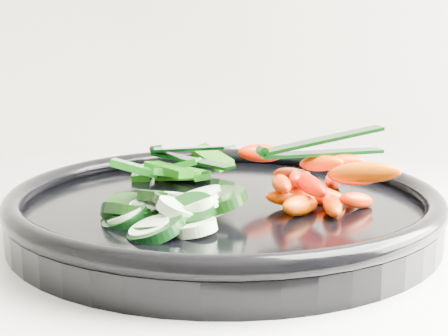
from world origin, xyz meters
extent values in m
cylinder|color=black|center=(0.41, 1.62, 0.94)|extent=(0.45, 0.45, 0.02)
torus|color=black|center=(0.41, 1.62, 0.96)|extent=(0.46, 0.46, 0.02)
cylinder|color=black|center=(0.34, 1.53, 0.96)|extent=(0.06, 0.06, 0.03)
cylinder|color=beige|center=(0.34, 1.53, 0.96)|extent=(0.04, 0.04, 0.02)
cylinder|color=black|center=(0.32, 1.58, 0.96)|extent=(0.06, 0.06, 0.03)
cylinder|color=beige|center=(0.34, 1.58, 0.96)|extent=(0.04, 0.04, 0.02)
cylinder|color=black|center=(0.32, 1.59, 0.96)|extent=(0.05, 0.05, 0.03)
cylinder|color=beige|center=(0.34, 1.57, 0.96)|extent=(0.04, 0.04, 0.02)
cylinder|color=black|center=(0.35, 1.54, 0.96)|extent=(0.05, 0.05, 0.02)
cylinder|color=#DCF7C5|center=(0.37, 1.53, 0.96)|extent=(0.04, 0.04, 0.02)
cylinder|color=black|center=(0.33, 1.58, 0.96)|extent=(0.06, 0.06, 0.01)
cylinder|color=#CCEBBC|center=(0.35, 1.58, 0.96)|extent=(0.05, 0.05, 0.02)
cylinder|color=black|center=(0.32, 1.59, 0.96)|extent=(0.05, 0.05, 0.01)
cylinder|color=#CFECBC|center=(0.34, 1.58, 0.96)|extent=(0.05, 0.05, 0.02)
cylinder|color=black|center=(0.32, 1.57, 0.96)|extent=(0.04, 0.04, 0.02)
cylinder|color=#DBF1C1|center=(0.32, 1.57, 0.96)|extent=(0.04, 0.04, 0.02)
cylinder|color=black|center=(0.38, 1.57, 0.97)|extent=(0.06, 0.06, 0.03)
cylinder|color=beige|center=(0.37, 1.55, 0.97)|extent=(0.05, 0.05, 0.02)
cylinder|color=black|center=(0.35, 1.59, 0.97)|extent=(0.06, 0.06, 0.02)
cylinder|color=beige|center=(0.37, 1.58, 0.97)|extent=(0.05, 0.05, 0.02)
cylinder|color=black|center=(0.36, 1.57, 0.97)|extent=(0.04, 0.04, 0.02)
cylinder|color=beige|center=(0.36, 1.55, 0.97)|extent=(0.04, 0.04, 0.02)
cylinder|color=black|center=(0.37, 1.55, 0.97)|extent=(0.04, 0.04, 0.03)
cylinder|color=beige|center=(0.38, 1.56, 0.97)|extent=(0.03, 0.03, 0.02)
cylinder|color=black|center=(0.39, 1.57, 0.97)|extent=(0.05, 0.05, 0.02)
cylinder|color=beige|center=(0.38, 1.58, 0.97)|extent=(0.05, 0.04, 0.02)
ellipsoid|color=#FF3E00|center=(0.46, 1.59, 0.96)|extent=(0.05, 0.02, 0.02)
ellipsoid|color=#FF2900|center=(0.48, 1.56, 0.96)|extent=(0.02, 0.05, 0.02)
ellipsoid|color=#EE4700|center=(0.48, 1.62, 0.96)|extent=(0.02, 0.04, 0.02)
ellipsoid|color=#FF3000|center=(0.51, 1.57, 0.96)|extent=(0.04, 0.03, 0.02)
ellipsoid|color=red|center=(0.48, 1.62, 0.96)|extent=(0.04, 0.04, 0.02)
ellipsoid|color=#E54F00|center=(0.46, 1.56, 0.96)|extent=(0.05, 0.04, 0.03)
ellipsoid|color=#E82F00|center=(0.48, 1.59, 0.96)|extent=(0.05, 0.03, 0.03)
ellipsoid|color=#F14600|center=(0.52, 1.64, 0.96)|extent=(0.04, 0.05, 0.02)
ellipsoid|color=#FF1E00|center=(0.49, 1.65, 0.96)|extent=(0.03, 0.04, 0.02)
ellipsoid|color=#FF4B00|center=(0.45, 1.58, 0.98)|extent=(0.02, 0.05, 0.02)
ellipsoid|color=#FE1B00|center=(0.53, 1.63, 0.98)|extent=(0.04, 0.06, 0.03)
ellipsoid|color=#E74900|center=(0.47, 1.60, 0.98)|extent=(0.04, 0.05, 0.03)
ellipsoid|color=#FF0D00|center=(0.47, 1.58, 0.98)|extent=(0.03, 0.05, 0.02)
ellipsoid|color=#DB4400|center=(0.47, 1.61, 0.98)|extent=(0.04, 0.03, 0.02)
ellipsoid|color=red|center=(0.52, 1.60, 0.98)|extent=(0.05, 0.02, 0.02)
ellipsoid|color=#E74700|center=(0.49, 1.59, 0.99)|extent=(0.04, 0.04, 0.02)
ellipsoid|color=#ED2100|center=(0.45, 1.65, 0.99)|extent=(0.05, 0.03, 0.02)
ellipsoid|color=#E54500|center=(0.50, 1.59, 0.99)|extent=(0.04, 0.02, 0.02)
ellipsoid|color=#DB5600|center=(0.51, 1.55, 0.99)|extent=(0.06, 0.05, 0.03)
cube|color=#116B0A|center=(0.40, 1.71, 0.96)|extent=(0.02, 0.05, 0.02)
cube|color=#0A730E|center=(0.39, 1.72, 0.96)|extent=(0.06, 0.04, 0.03)
cube|color=#1F750B|center=(0.38, 1.71, 0.96)|extent=(0.05, 0.04, 0.01)
cube|color=#0E730B|center=(0.34, 1.73, 0.96)|extent=(0.03, 0.05, 0.01)
cube|color=#0A700A|center=(0.36, 1.72, 0.96)|extent=(0.03, 0.07, 0.03)
cube|color=#0B6B0A|center=(0.38, 1.71, 0.97)|extent=(0.05, 0.04, 0.02)
cube|color=#09620C|center=(0.33, 1.71, 0.97)|extent=(0.05, 0.03, 0.02)
cube|color=#196409|center=(0.37, 1.70, 0.97)|extent=(0.05, 0.06, 0.01)
cube|color=#246F0A|center=(0.42, 1.75, 0.97)|extent=(0.04, 0.07, 0.02)
cylinder|color=black|center=(0.43, 1.60, 1.00)|extent=(0.01, 0.01, 0.01)
cube|color=black|center=(0.49, 1.60, 1.00)|extent=(0.11, 0.03, 0.00)
cube|color=black|center=(0.49, 1.60, 1.01)|extent=(0.11, 0.03, 0.02)
cylinder|color=black|center=(0.36, 1.76, 0.98)|extent=(0.01, 0.01, 0.01)
cube|color=black|center=(0.39, 1.71, 0.97)|extent=(0.08, 0.10, 0.00)
cube|color=black|center=(0.39, 1.71, 0.99)|extent=(0.08, 0.10, 0.02)
camera|label=1|loc=(0.31, 1.10, 1.10)|focal=50.00mm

